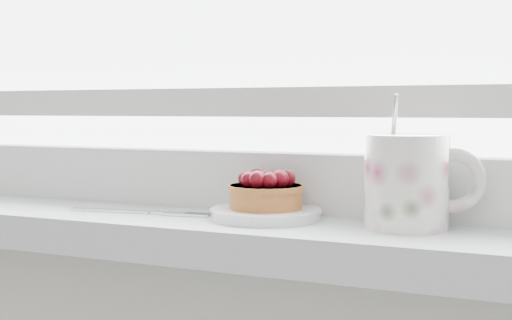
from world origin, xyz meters
The scene contains 4 objects.
saucer centered at (0.01, 1.90, 0.95)m, with size 0.12×0.12×0.01m, color white.
raspberry_tart centered at (0.01, 1.90, 0.97)m, with size 0.08×0.08×0.04m.
floral_mug centered at (0.16, 1.90, 0.99)m, with size 0.13×0.11×0.14m.
fork centered at (-0.15, 1.88, 0.94)m, with size 0.18×0.04×0.00m.
Camera 1 is at (0.32, 1.18, 1.06)m, focal length 50.00 mm.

